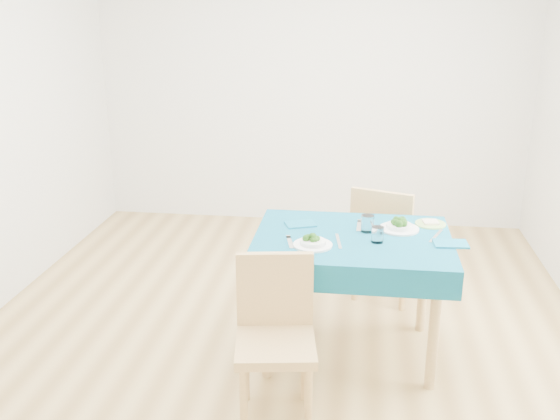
# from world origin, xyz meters

# --- Properties ---
(room_shell) EXTENTS (4.02, 4.52, 2.73)m
(room_shell) POSITION_xyz_m (0.00, 0.00, 1.35)
(room_shell) COLOR olive
(room_shell) RESTS_ON ground
(table) EXTENTS (1.13, 0.86, 0.76)m
(table) POSITION_xyz_m (0.45, -0.16, 0.38)
(table) COLOR #094B65
(table) RESTS_ON ground
(chair_near) EXTENTS (0.46, 0.49, 0.99)m
(chair_near) POSITION_xyz_m (0.09, -0.86, 0.49)
(chair_near) COLOR tan
(chair_near) RESTS_ON ground
(chair_far) EXTENTS (0.56, 0.59, 1.08)m
(chair_far) POSITION_xyz_m (0.69, 0.67, 0.54)
(chair_far) COLOR tan
(chair_far) RESTS_ON ground
(bowl_near) EXTENTS (0.22, 0.22, 0.07)m
(bowl_near) POSITION_xyz_m (0.23, -0.33, 0.79)
(bowl_near) COLOR white
(bowl_near) RESTS_ON table
(bowl_far) EXTENTS (0.24, 0.24, 0.07)m
(bowl_far) POSITION_xyz_m (0.72, -0.00, 0.79)
(bowl_far) COLOR white
(bowl_far) RESTS_ON table
(fork_near) EXTENTS (0.07, 0.19, 0.00)m
(fork_near) POSITION_xyz_m (0.10, -0.30, 0.76)
(fork_near) COLOR silver
(fork_near) RESTS_ON table
(knife_near) EXTENTS (0.05, 0.23, 0.00)m
(knife_near) POSITION_xyz_m (0.37, -0.24, 0.76)
(knife_near) COLOR silver
(knife_near) RESTS_ON table
(fork_far) EXTENTS (0.03, 0.19, 0.00)m
(fork_far) POSITION_xyz_m (0.48, 0.03, 0.76)
(fork_far) COLOR silver
(fork_far) RESTS_ON table
(knife_far) EXTENTS (0.11, 0.22, 0.00)m
(knife_far) POSITION_xyz_m (0.93, -0.09, 0.76)
(knife_far) COLOR silver
(knife_far) RESTS_ON table
(napkin_near) EXTENTS (0.21, 0.18, 0.01)m
(napkin_near) POSITION_xyz_m (0.13, 0.00, 0.76)
(napkin_near) COLOR #0D556F
(napkin_near) RESTS_ON table
(napkin_far) EXTENTS (0.20, 0.14, 0.01)m
(napkin_far) POSITION_xyz_m (1.00, -0.21, 0.76)
(napkin_far) COLOR #0D556F
(napkin_far) RESTS_ON table
(tumbler_center) EXTENTS (0.08, 0.08, 0.10)m
(tumbler_center) POSITION_xyz_m (0.53, -0.06, 0.81)
(tumbler_center) COLOR white
(tumbler_center) RESTS_ON table
(tumbler_side) EXTENTS (0.07, 0.07, 0.09)m
(tumbler_side) POSITION_xyz_m (0.59, -0.22, 0.80)
(tumbler_side) COLOR white
(tumbler_side) RESTS_ON table
(side_plate) EXTENTS (0.19, 0.19, 0.01)m
(side_plate) POSITION_xyz_m (0.91, 0.11, 0.76)
(side_plate) COLOR #97C861
(side_plate) RESTS_ON table
(bread_slice) EXTENTS (0.10, 0.10, 0.01)m
(bread_slice) POSITION_xyz_m (0.91, 0.11, 0.77)
(bread_slice) COLOR beige
(bread_slice) RESTS_ON side_plate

